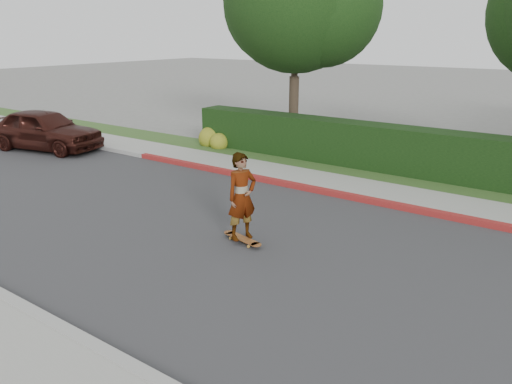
% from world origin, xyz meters
% --- Properties ---
extents(ground, '(120.00, 120.00, 0.00)m').
position_xyz_m(ground, '(0.00, 0.00, 0.00)').
color(ground, slate).
rests_on(ground, ground).
extents(road, '(60.00, 8.00, 0.01)m').
position_xyz_m(road, '(0.00, 0.00, 0.01)').
color(road, '#2D2D30').
rests_on(road, ground).
extents(curb_far, '(60.00, 0.20, 0.15)m').
position_xyz_m(curb_far, '(0.00, 4.10, 0.07)').
color(curb_far, '#9E9E99').
rests_on(curb_far, ground).
extents(curb_red_section, '(12.00, 0.21, 0.15)m').
position_xyz_m(curb_red_section, '(-5.00, 4.10, 0.08)').
color(curb_red_section, maroon).
rests_on(curb_red_section, ground).
extents(sidewalk_far, '(60.00, 1.60, 0.12)m').
position_xyz_m(sidewalk_far, '(0.00, 5.00, 0.06)').
color(sidewalk_far, gray).
rests_on(sidewalk_far, ground).
extents(planting_strip, '(60.00, 1.60, 0.10)m').
position_xyz_m(planting_strip, '(0.00, 6.60, 0.05)').
color(planting_strip, '#2D4C1E').
rests_on(planting_strip, ground).
extents(hedge, '(15.00, 1.00, 1.50)m').
position_xyz_m(hedge, '(-3.00, 7.20, 0.75)').
color(hedge, black).
rests_on(hedge, ground).
extents(flowering_shrub, '(1.40, 1.00, 0.90)m').
position_xyz_m(flowering_shrub, '(-10.01, 6.74, 0.33)').
color(flowering_shrub, '#2D4C19').
rests_on(flowering_shrub, ground).
extents(tree_left, '(5.99, 5.21, 8.00)m').
position_xyz_m(tree_left, '(-7.51, 8.69, 5.26)').
color(tree_left, '#33261C').
rests_on(tree_left, ground).
extents(skateboard, '(1.11, 0.44, 0.10)m').
position_xyz_m(skateboard, '(-3.62, 0.12, 0.10)').
color(skateboard, gold).
rests_on(skateboard, ground).
extents(skateboarder, '(0.64, 0.78, 1.84)m').
position_xyz_m(skateboarder, '(-3.62, 0.12, 1.03)').
color(skateboarder, white).
rests_on(skateboarder, skateboard).
extents(car_maroon, '(4.82, 2.77, 1.54)m').
position_xyz_m(car_maroon, '(-14.97, 2.85, 0.77)').
color(car_maroon, '#361611').
rests_on(car_maroon, ground).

